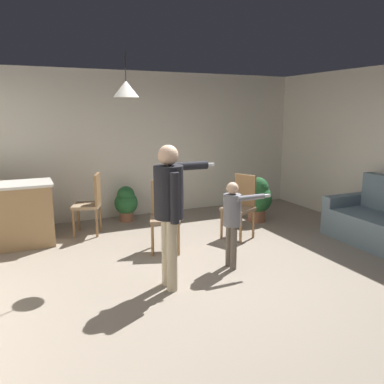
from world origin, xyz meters
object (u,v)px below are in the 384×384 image
Objects in this scene: dining_chair_by_counter at (241,204)px; potted_plant_by_wall at (126,202)px; person_adult at (170,201)px; dining_chair_near_wall at (91,201)px; dining_chair_centre_back at (165,213)px; potted_plant_corner at (257,197)px; kitchen_counter at (9,215)px; person_child at (233,215)px.

dining_chair_by_counter reaches higher than potted_plant_by_wall.
potted_plant_by_wall is at bearing 176.16° from person_adult.
dining_chair_by_counter is 2.18m from potted_plant_by_wall.
dining_chair_centre_back is (0.84, -1.18, 0.00)m from dining_chair_near_wall.
person_adult reaches higher than potted_plant_corner.
person_adult reaches higher than kitchen_counter.
dining_chair_near_wall is 1.00× the size of dining_chair_centre_back.
person_adult reaches higher than dining_chair_near_wall.
dining_chair_centre_back is at bearing 163.60° from person_adult.
person_adult is at bearing 101.35° from dining_chair_by_counter.
kitchen_counter reaches higher than potted_plant_by_wall.
potted_plant_by_wall is (1.92, 0.61, -0.12)m from kitchen_counter.
person_child reaches higher than dining_chair_by_counter.
dining_chair_near_wall is 2.92m from potted_plant_corner.
potted_plant_corner is at bearing -5.16° from kitchen_counter.
dining_chair_by_counter is at bearing 127.30° from person_adult.
dining_chair_centre_back is at bearing -151.42° from person_child.
person_adult is at bearing 91.37° from dining_chair_centre_back.
potted_plant_by_wall is (-1.42, 1.64, -0.19)m from dining_chair_by_counter.
person_child reaches higher than dining_chair_centre_back.
kitchen_counter is 1.26× the size of dining_chair_near_wall.
potted_plant_by_wall is (-2.17, 0.98, -0.09)m from potted_plant_corner.
person_adult is 1.63× the size of dining_chair_near_wall.
dining_chair_by_counter and dining_chair_near_wall have the same top height.
person_adult reaches higher than dining_chair_centre_back.
dining_chair_near_wall is at bearing 170.28° from potted_plant_corner.
person_adult is 1.33m from dining_chair_centre_back.
dining_chair_near_wall reaches higher than potted_plant_by_wall.
person_child is 1.13m from dining_chair_centre_back.
dining_chair_centre_back is (-1.29, -0.03, 0.00)m from dining_chair_by_counter.
kitchen_counter is 2.31m from dining_chair_centre_back.
kitchen_counter is 1.22m from dining_chair_near_wall.
person_child is at bearing -38.11° from kitchen_counter.
person_adult is (1.68, -2.25, 0.54)m from kitchen_counter.
person_adult is 3.11m from potted_plant_corner.
potted_plant_corner is (1.49, 1.67, -0.25)m from person_child.
dining_chair_centre_back is at bearing -85.50° from potted_plant_by_wall.
dining_chair_near_wall is at bearing 36.59° from dining_chair_by_counter.
potted_plant_corner is at bearing -79.40° from dining_chair_near_wall.
dining_chair_centre_back is at bearing -27.35° from kitchen_counter.
person_adult is 2.46m from dining_chair_near_wall.
person_child is at bearing -75.55° from potted_plant_by_wall.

